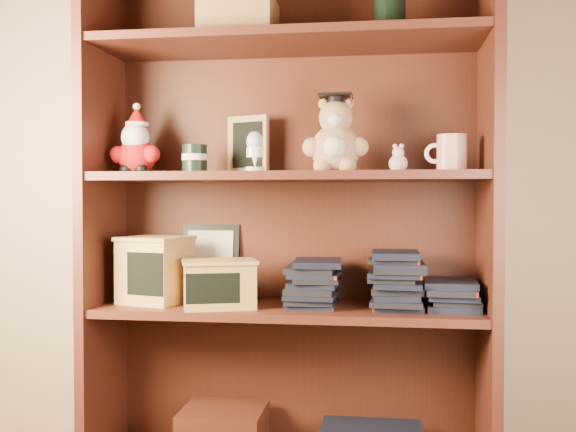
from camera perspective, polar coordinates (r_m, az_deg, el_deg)
name	(u,v)px	position (r m, az deg, el deg)	size (l,w,h in m)	color
bookcase	(289,229)	(2.07, 0.13, -1.10)	(1.20, 0.35, 1.60)	#4A2015
shelf_lower	(288,310)	(2.04, 0.00, -7.94)	(1.14, 0.33, 0.02)	#4A2015
shelf_upper	(288,177)	(2.02, 0.00, 3.34)	(1.14, 0.33, 0.02)	#4A2015
santa_plush	(136,147)	(2.14, -12.72, 5.73)	(0.16, 0.12, 0.23)	#A50F0F
teachers_tin	(195,159)	(2.08, -7.91, 4.83)	(0.08, 0.08, 0.09)	black
chalkboard_plaque	(248,146)	(2.16, -3.39, 5.93)	(0.14, 0.11, 0.19)	#9E7547
egg_cup	(255,150)	(1.96, -2.82, 5.61)	(0.06, 0.06, 0.12)	white
grad_teddy_bear	(336,142)	(2.00, 4.05, 6.28)	(0.19, 0.17, 0.24)	tan
pink_figurine	(398,161)	(2.00, 9.31, 4.62)	(0.05, 0.05, 0.09)	beige
teacher_mug	(451,153)	(2.01, 13.62, 5.19)	(0.12, 0.09, 0.11)	silver
certificate_frame	(210,261)	(2.22, -6.59, -3.79)	(0.19, 0.05, 0.24)	black
treats_box	(156,269)	(2.13, -11.15, -4.44)	(0.23, 0.23, 0.20)	tan
pencils_box	(219,283)	(2.01, -5.85, -5.69)	(0.25, 0.21, 0.14)	tan
book_stack_left	(314,282)	(2.02, 2.19, -5.62)	(0.14, 0.20, 0.14)	black
book_stack_mid	(397,278)	(2.01, 9.20, -5.23)	(0.14, 0.20, 0.18)	black
book_stack_right	(453,296)	(2.03, 13.82, -6.57)	(0.14, 0.20, 0.08)	black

